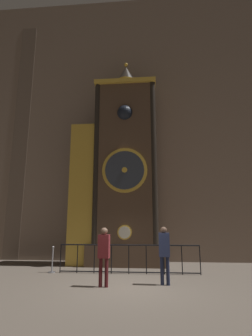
# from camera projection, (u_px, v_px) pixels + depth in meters

# --- Properties ---
(ground_plane) EXTENTS (28.00, 28.00, 0.00)m
(ground_plane) POSITION_uv_depth(u_px,v_px,m) (128.00, 287.00, 7.79)
(ground_plane) COLOR brown
(cathedral_back_wall) EXTENTS (24.00, 0.32, 15.41)m
(cathedral_back_wall) POSITION_uv_depth(u_px,v_px,m) (134.00, 118.00, 14.78)
(cathedral_back_wall) COLOR #7A6656
(cathedral_back_wall) RESTS_ON ground_plane
(clock_tower) EXTENTS (4.43, 1.82, 10.28)m
(clock_tower) POSITION_uv_depth(u_px,v_px,m) (118.00, 172.00, 12.81)
(clock_tower) COLOR brown
(clock_tower) RESTS_ON ground_plane
(railing_fence) EXTENTS (5.38, 0.05, 1.07)m
(railing_fence) POSITION_uv_depth(u_px,v_px,m) (129.00, 257.00, 10.00)
(railing_fence) COLOR black
(railing_fence) RESTS_ON ground_plane
(visitor_near) EXTENTS (0.36, 0.24, 1.74)m
(visitor_near) POSITION_uv_depth(u_px,v_px,m) (104.00, 250.00, 8.03)
(visitor_near) COLOR #461518
(visitor_near) RESTS_ON ground_plane
(visitor_far) EXTENTS (0.35, 0.23, 1.76)m
(visitor_far) POSITION_uv_depth(u_px,v_px,m) (164.00, 250.00, 8.28)
(visitor_far) COLOR #1B213A
(visitor_far) RESTS_ON ground_plane
(stanchion_post) EXTENTS (0.28, 0.28, 0.99)m
(stanchion_post) POSITION_uv_depth(u_px,v_px,m) (52.00, 264.00, 10.18)
(stanchion_post) COLOR gray
(stanchion_post) RESTS_ON ground_plane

